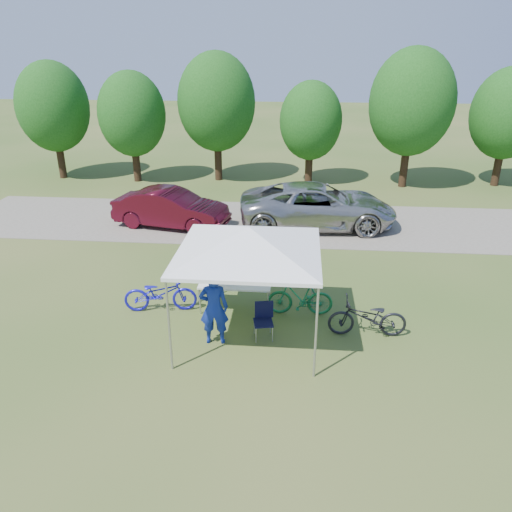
{
  "coord_description": "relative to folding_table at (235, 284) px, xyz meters",
  "views": [
    {
      "loc": [
        1.06,
        -10.13,
        6.43
      ],
      "look_at": [
        -0.02,
        2.0,
        1.18
      ],
      "focal_mm": 35.0,
      "sensor_mm": 36.0,
      "label": 1
    }
  ],
  "objects": [
    {
      "name": "canopy",
      "position": [
        0.48,
        -1.2,
        1.94
      ],
      "size": [
        4.53,
        4.53,
        3.0
      ],
      "color": "#A5A5AA",
      "rests_on": "ground"
    },
    {
      "name": "folding_table",
      "position": [
        0.0,
        0.0,
        0.0
      ],
      "size": [
        1.84,
        0.76,
        0.75
      ],
      "color": "white",
      "rests_on": "ground"
    },
    {
      "name": "bike_dark",
      "position": [
        3.25,
        -1.0,
        -0.23
      ],
      "size": [
        1.86,
        0.7,
        0.96
      ],
      "primitive_type": "imported",
      "rotation": [
        0.0,
        0.0,
        -1.54
      ],
      "color": "black",
      "rests_on": "ground"
    },
    {
      "name": "minivan",
      "position": [
        2.26,
        6.55,
        0.11
      ],
      "size": [
        5.92,
        3.04,
        1.6
      ],
      "primitive_type": "imported",
      "rotation": [
        0.0,
        0.0,
        1.64
      ],
      "color": "#AFAEAA",
      "rests_on": "gravel_strip"
    },
    {
      "name": "bike_green",
      "position": [
        1.66,
        -0.12,
        -0.21
      ],
      "size": [
        1.67,
        0.5,
        1.0
      ],
      "primitive_type": "imported",
      "rotation": [
        0.0,
        0.0,
        -1.55
      ],
      "color": "#186C3B",
      "rests_on": "ground"
    },
    {
      "name": "sedan",
      "position": [
        -3.17,
        6.04,
        0.01
      ],
      "size": [
        4.48,
        2.3,
        1.41
      ],
      "primitive_type": "imported",
      "rotation": [
        0.0,
        0.0,
        1.37
      ],
      "color": "#470B19",
      "rests_on": "gravel_strip"
    },
    {
      "name": "cyclist",
      "position": [
        -0.28,
        -1.59,
        0.19
      ],
      "size": [
        0.7,
        0.5,
        1.81
      ],
      "primitive_type": "imported",
      "rotation": [
        0.0,
        0.0,
        3.24
      ],
      "color": "navy",
      "rests_on": "ground"
    },
    {
      "name": "cooler",
      "position": [
        -0.36,
        0.0,
        0.24
      ],
      "size": [
        0.53,
        0.36,
        0.38
      ],
      "color": "white",
      "rests_on": "folding_table"
    },
    {
      "name": "treeline",
      "position": [
        0.19,
        12.85,
        2.82
      ],
      "size": [
        24.89,
        4.28,
        6.3
      ],
      "color": "#382314",
      "rests_on": "ground"
    },
    {
      "name": "gravel_strip",
      "position": [
        0.48,
        6.8,
        -0.7
      ],
      "size": [
        24.0,
        5.0,
        0.02
      ],
      "primitive_type": "cube",
      "color": "gray",
      "rests_on": "ground"
    },
    {
      "name": "folding_chair",
      "position": [
        0.82,
        -1.21,
        -0.21
      ],
      "size": [
        0.51,
        0.53,
        0.86
      ],
      "rotation": [
        0.0,
        0.0,
        0.2
      ],
      "color": "black",
      "rests_on": "ground"
    },
    {
      "name": "bike_blue",
      "position": [
        -1.91,
        -0.24,
        -0.22
      ],
      "size": [
        1.93,
        0.92,
        0.98
      ],
      "primitive_type": "imported",
      "rotation": [
        0.0,
        0.0,
        1.72
      ],
      "color": "#1A16C5",
      "rests_on": "ground"
    },
    {
      "name": "ice_cream_cup",
      "position": [
        0.35,
        -0.05,
        0.07
      ],
      "size": [
        0.07,
        0.07,
        0.05
      ],
      "primitive_type": "cylinder",
      "color": "gold",
      "rests_on": "folding_table"
    },
    {
      "name": "ground",
      "position": [
        0.48,
        -1.2,
        -0.71
      ],
      "size": [
        100.0,
        100.0,
        0.0
      ],
      "primitive_type": "plane",
      "color": "#2D5119",
      "rests_on": "ground"
    }
  ]
}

